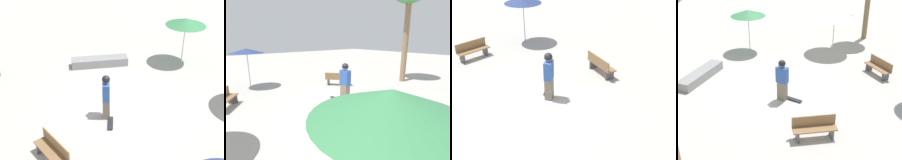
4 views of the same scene
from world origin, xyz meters
The scene contains 6 objects.
ground_plane centered at (0.00, 0.00, 0.00)m, with size 60.00×60.00×0.00m, color #ADA8A0.
skater_main centered at (0.55, 0.93, 1.01)m, with size 0.31×0.51×1.88m.
skateboard centered at (0.36, 1.38, 0.06)m, with size 0.22×0.80×0.07m.
bench_far centered at (2.15, 3.42, 0.43)m, with size 1.40×1.48×0.85m.
shade_umbrella_navy centered at (-2.40, 6.29, 2.27)m, with size 1.95×1.95×2.42m.
shade_umbrella_green centered at (-3.13, -3.98, 2.28)m, with size 2.00×2.00×2.46m.
Camera 2 is at (-4.84, -5.06, 3.03)m, focal length 28.00 mm.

